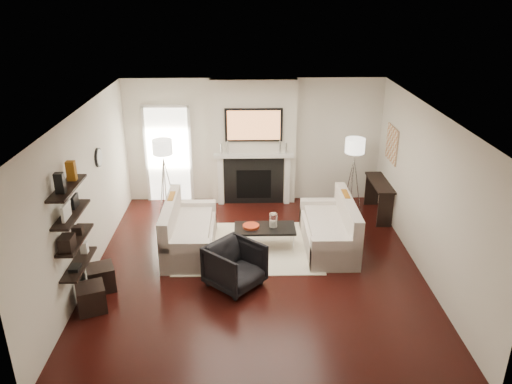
{
  "coord_description": "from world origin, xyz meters",
  "views": [
    {
      "loc": [
        -0.18,
        -7.37,
        4.46
      ],
      "look_at": [
        0.0,
        0.6,
        1.15
      ],
      "focal_mm": 35.0,
      "sensor_mm": 36.0,
      "label": 1
    }
  ],
  "objects_px": {
    "loveseat_left_base": "(190,239)",
    "lamp_left_shade": "(162,147)",
    "armchair": "(235,264)",
    "lamp_right_shade": "(355,146)",
    "ottoman_near": "(101,278)",
    "loveseat_right_base": "(328,237)",
    "coffee_table": "(265,228)"
  },
  "relations": [
    {
      "from": "lamp_right_shade",
      "to": "loveseat_left_base",
      "type": "bearing_deg",
      "value": -153.51
    },
    {
      "from": "lamp_left_shade",
      "to": "lamp_right_shade",
      "type": "bearing_deg",
      "value": 0.01
    },
    {
      "from": "loveseat_right_base",
      "to": "ottoman_near",
      "type": "distance_m",
      "value": 4.0
    },
    {
      "from": "loveseat_right_base",
      "to": "lamp_right_shade",
      "type": "bearing_deg",
      "value": 65.19
    },
    {
      "from": "loveseat_left_base",
      "to": "lamp_left_shade",
      "type": "height_order",
      "value": "lamp_left_shade"
    },
    {
      "from": "loveseat_right_base",
      "to": "ottoman_near",
      "type": "xyz_separation_m",
      "value": [
        -3.79,
        -1.28,
        -0.01
      ]
    },
    {
      "from": "armchair",
      "to": "loveseat_right_base",
      "type": "bearing_deg",
      "value": -11.29
    },
    {
      "from": "ottoman_near",
      "to": "loveseat_left_base",
      "type": "bearing_deg",
      "value": 44.24
    },
    {
      "from": "lamp_left_shade",
      "to": "ottoman_near",
      "type": "xyz_separation_m",
      "value": [
        -0.62,
        -2.86,
        -1.25
      ]
    },
    {
      "from": "lamp_left_shade",
      "to": "ottoman_near",
      "type": "distance_m",
      "value": 3.18
    },
    {
      "from": "loveseat_left_base",
      "to": "armchair",
      "type": "xyz_separation_m",
      "value": [
        0.83,
        -1.2,
        0.18
      ]
    },
    {
      "from": "loveseat_left_base",
      "to": "lamp_left_shade",
      "type": "bearing_deg",
      "value": 112.28
    },
    {
      "from": "armchair",
      "to": "lamp_left_shade",
      "type": "distance_m",
      "value": 3.35
    },
    {
      "from": "loveseat_right_base",
      "to": "lamp_left_shade",
      "type": "xyz_separation_m",
      "value": [
        -3.17,
        1.58,
        1.24
      ]
    },
    {
      "from": "loveseat_right_base",
      "to": "coffee_table",
      "type": "distance_m",
      "value": 1.17
    },
    {
      "from": "loveseat_right_base",
      "to": "coffee_table",
      "type": "bearing_deg",
      "value": -179.39
    },
    {
      "from": "loveseat_right_base",
      "to": "armchair",
      "type": "bearing_deg",
      "value": -143.75
    },
    {
      "from": "loveseat_left_base",
      "to": "lamp_right_shade",
      "type": "bearing_deg",
      "value": 26.49
    },
    {
      "from": "coffee_table",
      "to": "ottoman_near",
      "type": "distance_m",
      "value": 2.93
    },
    {
      "from": "loveseat_left_base",
      "to": "armchair",
      "type": "relative_size",
      "value": 2.29
    },
    {
      "from": "loveseat_right_base",
      "to": "lamp_right_shade",
      "type": "relative_size",
      "value": 4.5
    },
    {
      "from": "coffee_table",
      "to": "ottoman_near",
      "type": "bearing_deg",
      "value": -154.28
    },
    {
      "from": "loveseat_right_base",
      "to": "armchair",
      "type": "distance_m",
      "value": 2.09
    },
    {
      "from": "armchair",
      "to": "lamp_left_shade",
      "type": "bearing_deg",
      "value": 70.45
    },
    {
      "from": "loveseat_left_base",
      "to": "loveseat_right_base",
      "type": "bearing_deg",
      "value": 0.75
    },
    {
      "from": "ottoman_near",
      "to": "lamp_right_shade",
      "type": "bearing_deg",
      "value": 32.34
    },
    {
      "from": "loveseat_left_base",
      "to": "ottoman_near",
      "type": "bearing_deg",
      "value": -135.76
    },
    {
      "from": "loveseat_left_base",
      "to": "loveseat_right_base",
      "type": "height_order",
      "value": "same"
    },
    {
      "from": "coffee_table",
      "to": "lamp_right_shade",
      "type": "bearing_deg",
      "value": 40.17
    },
    {
      "from": "armchair",
      "to": "ottoman_near",
      "type": "height_order",
      "value": "armchair"
    },
    {
      "from": "loveseat_left_base",
      "to": "lamp_left_shade",
      "type": "xyz_separation_m",
      "value": [
        -0.66,
        1.61,
        1.24
      ]
    },
    {
      "from": "loveseat_left_base",
      "to": "loveseat_right_base",
      "type": "relative_size",
      "value": 1.0
    }
  ]
}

